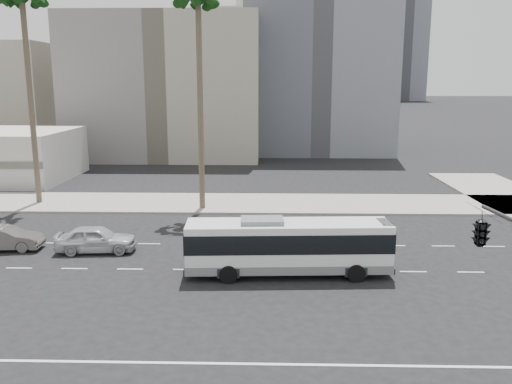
{
  "coord_description": "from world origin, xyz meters",
  "views": [
    {
      "loc": [
        1.41,
        -26.56,
        9.81
      ],
      "look_at": [
        0.61,
        4.0,
        3.42
      ],
      "focal_mm": 37.14,
      "sensor_mm": 36.0,
      "label": 1
    }
  ],
  "objects_px": {
    "palm_mid": "(22,1)",
    "city_bus": "(288,245)",
    "car_b": "(5,238)",
    "palm_near": "(198,3)",
    "car_a": "(96,239)",
    "traffic_signal": "(487,239)"
  },
  "relations": [
    {
      "from": "city_bus",
      "to": "car_a",
      "type": "height_order",
      "value": "city_bus"
    },
    {
      "from": "city_bus",
      "to": "car_b",
      "type": "distance_m",
      "value": 17.04
    },
    {
      "from": "traffic_signal",
      "to": "palm_near",
      "type": "relative_size",
      "value": 0.36
    },
    {
      "from": "car_b",
      "to": "traffic_signal",
      "type": "height_order",
      "value": "traffic_signal"
    },
    {
      "from": "car_b",
      "to": "palm_mid",
      "type": "xyz_separation_m",
      "value": [
        -3.18,
        12.02,
        15.12
      ]
    },
    {
      "from": "city_bus",
      "to": "palm_mid",
      "type": "xyz_separation_m",
      "value": [
        -19.81,
        15.66,
        14.24
      ]
    },
    {
      "from": "palm_mid",
      "to": "palm_near",
      "type": "bearing_deg",
      "value": -6.58
    },
    {
      "from": "car_b",
      "to": "palm_mid",
      "type": "distance_m",
      "value": 19.57
    },
    {
      "from": "palm_mid",
      "to": "city_bus",
      "type": "bearing_deg",
      "value": -38.34
    },
    {
      "from": "car_a",
      "to": "palm_near",
      "type": "relative_size",
      "value": 0.27
    },
    {
      "from": "city_bus",
      "to": "car_a",
      "type": "xyz_separation_m",
      "value": [
        -11.13,
        3.43,
        -0.79
      ]
    },
    {
      "from": "traffic_signal",
      "to": "palm_near",
      "type": "bearing_deg",
      "value": 109.41
    },
    {
      "from": "car_a",
      "to": "palm_near",
      "type": "height_order",
      "value": "palm_near"
    },
    {
      "from": "city_bus",
      "to": "car_a",
      "type": "relative_size",
      "value": 2.29
    },
    {
      "from": "car_b",
      "to": "palm_mid",
      "type": "height_order",
      "value": "palm_mid"
    },
    {
      "from": "traffic_signal",
      "to": "palm_near",
      "type": "distance_m",
      "value": 29.24
    },
    {
      "from": "traffic_signal",
      "to": "palm_mid",
      "type": "bearing_deg",
      "value": 127.92
    },
    {
      "from": "car_b",
      "to": "palm_near",
      "type": "xyz_separation_m",
      "value": [
        10.41,
        10.45,
        14.71
      ]
    },
    {
      "from": "city_bus",
      "to": "palm_near",
      "type": "distance_m",
      "value": 20.71
    },
    {
      "from": "car_b",
      "to": "palm_near",
      "type": "height_order",
      "value": "palm_near"
    },
    {
      "from": "car_b",
      "to": "traffic_signal",
      "type": "bearing_deg",
      "value": -126.09
    },
    {
      "from": "car_b",
      "to": "city_bus",
      "type": "bearing_deg",
      "value": -105.69
    }
  ]
}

